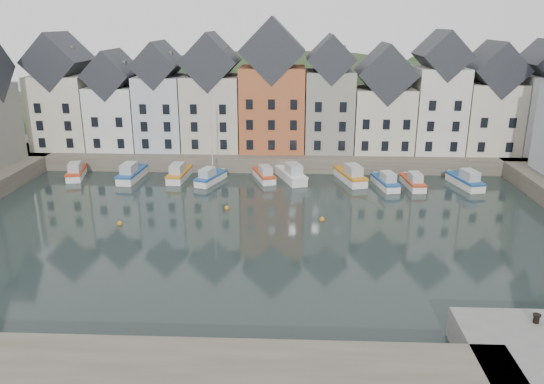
{
  "coord_description": "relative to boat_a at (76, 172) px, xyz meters",
  "views": [
    {
      "loc": [
        3.08,
        -44.99,
        19.24
      ],
      "look_at": [
        0.91,
        6.0,
        2.65
      ],
      "focal_mm": 35.0,
      "sensor_mm": 36.0,
      "label": 1
    }
  ],
  "objects": [
    {
      "name": "ground",
      "position": [
        24.78,
        -19.2,
        -0.68
      ],
      "size": [
        260.0,
        260.0,
        0.0
      ],
      "primitive_type": "plane",
      "color": "black",
      "rests_on": "ground"
    },
    {
      "name": "far_quay",
      "position": [
        24.78,
        10.8,
        0.32
      ],
      "size": [
        90.0,
        16.0,
        2.0
      ],
      "primitive_type": "cube",
      "color": "#514A3E",
      "rests_on": "ground"
    },
    {
      "name": "near_wall",
      "position": [
        14.78,
        -41.2,
        0.32
      ],
      "size": [
        50.0,
        6.0,
        2.0
      ],
      "primitive_type": "cube",
      "color": "#514A3E",
      "rests_on": "ground"
    },
    {
      "name": "hillside",
      "position": [
        24.8,
        36.8,
        -18.64
      ],
      "size": [
        153.6,
        70.4,
        64.0
      ],
      "color": "#22371B",
      "rests_on": "ground"
    },
    {
      "name": "far_terrace",
      "position": [
        27.99,
        8.8,
        8.2
      ],
      "size": [
        72.37,
        8.16,
        17.78
      ],
      "color": "beige",
      "rests_on": "far_quay"
    },
    {
      "name": "mooring_buoys",
      "position": [
        20.78,
        -13.87,
        -0.53
      ],
      "size": [
        20.5,
        5.5,
        0.5
      ],
      "color": "#C47517",
      "rests_on": "ground"
    },
    {
      "name": "boat_a",
      "position": [
        0.0,
        0.0,
        0.0
      ],
      "size": [
        3.09,
        6.19,
        2.28
      ],
      "rotation": [
        0.0,
        0.0,
        0.22
      ],
      "color": "silver",
      "rests_on": "ground"
    },
    {
      "name": "boat_b",
      "position": [
        7.37,
        -0.69,
        0.07
      ],
      "size": [
        2.4,
        6.65,
        2.51
      ],
      "rotation": [
        0.0,
        0.0,
        -0.06
      ],
      "color": "silver",
      "rests_on": "ground"
    },
    {
      "name": "boat_c",
      "position": [
        13.34,
        -0.28,
        0.04
      ],
      "size": [
        2.33,
        6.35,
        2.4
      ],
      "rotation": [
        0.0,
        0.0,
        -0.06
      ],
      "color": "silver",
      "rests_on": "ground"
    },
    {
      "name": "boat_d",
      "position": [
        17.52,
        -1.56,
        0.03
      ],
      "size": [
        3.59,
        5.96,
        10.9
      ],
      "rotation": [
        0.0,
        0.0,
        -0.35
      ],
      "color": "silver",
      "rests_on": "ground"
    },
    {
      "name": "boat_e",
      "position": [
        24.16,
        -0.13,
        -0.04
      ],
      "size": [
        3.4,
        5.86,
        2.15
      ],
      "rotation": [
        0.0,
        0.0,
        0.32
      ],
      "color": "silver",
      "rests_on": "ground"
    },
    {
      "name": "boat_f",
      "position": [
        27.59,
        -0.25,
        0.09
      ],
      "size": [
        4.25,
        7.04,
        2.58
      ],
      "rotation": [
        0.0,
        0.0,
        0.35
      ],
      "color": "silver",
      "rests_on": "ground"
    },
    {
      "name": "boat_g",
      "position": [
        34.98,
        -0.45,
        0.09
      ],
      "size": [
        3.85,
        7.0,
        2.57
      ],
      "rotation": [
        0.0,
        0.0,
        0.28
      ],
      "color": "silver",
      "rests_on": "ground"
    },
    {
      "name": "boat_h",
      "position": [
        38.96,
        -2.56,
        -0.02
      ],
      "size": [
        2.91,
        6.02,
        2.22
      ],
      "rotation": [
        0.0,
        0.0,
        0.2
      ],
      "color": "silver",
      "rests_on": "ground"
    },
    {
      "name": "boat_i",
      "position": [
        42.28,
        -2.46,
        -0.04
      ],
      "size": [
        2.27,
        5.77,
        2.16
      ],
      "rotation": [
        0.0,
        0.0,
        0.09
      ],
      "color": "silver",
      "rests_on": "ground"
    },
    {
      "name": "boat_j",
      "position": [
        48.7,
        -1.86,
        0.04
      ],
      "size": [
        3.31,
        6.61,
        2.43
      ],
      "rotation": [
        0.0,
        0.0,
        0.22
      ],
      "color": "silver",
      "rests_on": "ground"
    },
    {
      "name": "mooring_bollard",
      "position": [
        42.47,
        -35.81,
        1.63
      ],
      "size": [
        0.48,
        0.48,
        0.56
      ],
      "color": "black",
      "rests_on": "near_quay"
    }
  ]
}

